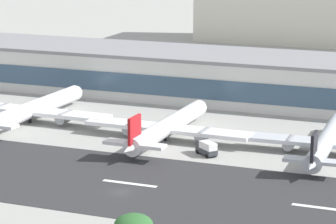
{
  "coord_description": "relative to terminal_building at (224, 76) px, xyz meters",
  "views": [
    {
      "loc": [
        64.19,
        -138.22,
        52.69
      ],
      "look_at": [
        -7.38,
        44.51,
        5.85
      ],
      "focal_mm": 86.45,
      "sensor_mm": 36.0,
      "label": 1
    }
  ],
  "objects": [
    {
      "name": "ground_plane",
      "position": [
        7.11,
        -89.56,
        -6.89
      ],
      "size": [
        1400.0,
        1400.0,
        0.0
      ],
      "primitive_type": "plane",
      "color": "#9E9E99"
    },
    {
      "name": "terminal_building",
      "position": [
        0.0,
        0.0,
        0.0
      ],
      "size": [
        216.19,
        30.31,
        13.76
      ],
      "color": "silver",
      "rests_on": "ground_plane"
    },
    {
      "name": "runway_centreline_dash_4",
      "position": [
        6.6,
        -84.11,
        -6.8
      ],
      "size": [
        12.0,
        1.2,
        0.01
      ],
      "primitive_type": "cube",
      "color": "white",
      "rests_on": "runway_strip"
    },
    {
      "name": "airliner_black_tail_gate_2",
      "position": [
        39.96,
        -49.14,
        -3.82
      ],
      "size": [
        37.2,
        46.09,
        9.61
      ],
      "rotation": [
        0.0,
        0.0,
        1.61
      ],
      "color": "silver",
      "rests_on": "ground_plane"
    },
    {
      "name": "runway_centreline_dash_5",
      "position": [
        46.33,
        -84.11,
        -6.8
      ],
      "size": [
        12.0,
        1.2,
        0.01
      ],
      "primitive_type": "cube",
      "color": "white",
      "rests_on": "runway_strip"
    },
    {
      "name": "airliner_red_tail_gate_1",
      "position": [
        1.27,
        -50.61,
        -3.65
      ],
      "size": [
        42.59,
        48.71,
        10.16
      ],
      "rotation": [
        0.0,
        0.0,
        1.55
      ],
      "color": "white",
      "rests_on": "ground_plane"
    },
    {
      "name": "service_box_truck_1",
      "position": [
        14.54,
        -58.73,
        -5.1
      ],
      "size": [
        6.17,
        5.65,
        3.25
      ],
      "rotation": [
        0.0,
        0.0,
        2.46
      ],
      "color": "#2D3338",
      "rests_on": "ground_plane"
    },
    {
      "name": "airliner_navy_tail_gate_0",
      "position": [
        -38.91,
        -46.81,
        -3.55
      ],
      "size": [
        44.85,
        50.21,
        10.48
      ],
      "rotation": [
        0.0,
        0.0,
        1.54
      ],
      "color": "white",
      "rests_on": "ground_plane"
    },
    {
      "name": "runway_strip",
      "position": [
        7.11,
        -84.11,
        -6.85
      ],
      "size": [
        800.0,
        38.35,
        0.08
      ],
      "primitive_type": "cube",
      "color": "#2D2D30",
      "rests_on": "ground_plane"
    }
  ]
}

